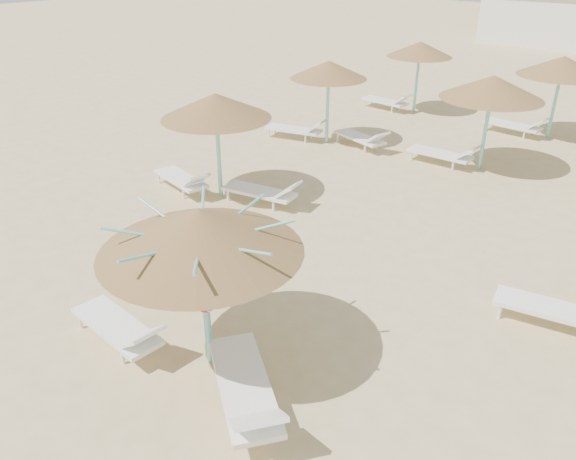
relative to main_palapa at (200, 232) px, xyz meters
The scene contains 6 objects.
ground 2.35m from the main_palapa, 76.88° to the left, with size 120.00×120.00×0.00m, color #D3B980.
main_palapa is the anchor object (origin of this frame).
lounger_main_a 2.49m from the main_palapa, 154.32° to the right, with size 2.06×0.74×0.74m.
lounger_main_b 2.30m from the main_palapa, 19.42° to the right, with size 2.30×1.91×0.85m.
palapa_field 10.87m from the main_palapa, 91.19° to the left, with size 13.90×13.35×2.72m.
service_hut 35.88m from the main_palapa, 99.48° to the left, with size 8.40×4.40×3.25m.
Camera 1 is at (5.36, -4.99, 5.96)m, focal length 35.00 mm.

